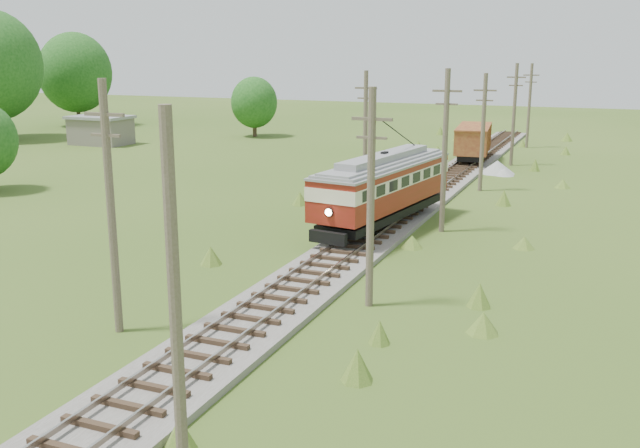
% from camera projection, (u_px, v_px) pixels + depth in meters
% --- Properties ---
extents(railbed_main, '(3.60, 96.00, 0.57)m').
position_uv_depth(railbed_main, '(402.00, 213.00, 43.95)').
color(railbed_main, '#605B54').
rests_on(railbed_main, ground).
extents(streetcar, '(4.64, 12.63, 5.72)m').
position_uv_depth(streetcar, '(384.00, 183.00, 39.98)').
color(streetcar, black).
rests_on(streetcar, ground).
extents(gondola, '(3.76, 8.80, 2.83)m').
position_uv_depth(gondola, '(473.00, 140.00, 64.00)').
color(gondola, black).
rests_on(gondola, ground).
extents(gravel_pile, '(2.97, 3.15, 1.08)m').
position_uv_depth(gravel_pile, '(498.00, 168.00, 58.95)').
color(gravel_pile, gray).
rests_on(gravel_pile, ground).
extents(utility_pole_r_1, '(0.30, 0.30, 8.80)m').
position_uv_depth(utility_pole_r_1, '(175.00, 305.00, 15.78)').
color(utility_pole_r_1, brown).
rests_on(utility_pole_r_1, ground).
extents(utility_pole_r_2, '(1.60, 0.30, 8.60)m').
position_uv_depth(utility_pole_r_2, '(371.00, 197.00, 27.36)').
color(utility_pole_r_2, brown).
rests_on(utility_pole_r_2, ground).
extents(utility_pole_r_3, '(1.60, 0.30, 9.00)m').
position_uv_depth(utility_pole_r_3, '(445.00, 150.00, 39.02)').
color(utility_pole_r_3, brown).
rests_on(utility_pole_r_3, ground).
extents(utility_pole_r_4, '(1.60, 0.30, 8.40)m').
position_uv_depth(utility_pole_r_4, '(483.00, 131.00, 50.83)').
color(utility_pole_r_4, brown).
rests_on(utility_pole_r_4, ground).
extents(utility_pole_r_5, '(1.60, 0.30, 8.90)m').
position_uv_depth(utility_pole_r_5, '(514.00, 114.00, 62.29)').
color(utility_pole_r_5, brown).
rests_on(utility_pole_r_5, ground).
extents(utility_pole_r_6, '(1.60, 0.30, 8.70)m').
position_uv_depth(utility_pole_r_6, '(529.00, 105.00, 74.06)').
color(utility_pole_r_6, brown).
rests_on(utility_pole_r_6, ground).
extents(utility_pole_l_a, '(1.60, 0.30, 9.00)m').
position_uv_depth(utility_pole_l_a, '(111.00, 206.00, 24.73)').
color(utility_pole_l_a, brown).
rests_on(utility_pole_l_a, ground).
extents(utility_pole_l_b, '(1.60, 0.30, 8.60)m').
position_uv_depth(utility_pole_l_b, '(365.00, 131.00, 50.02)').
color(utility_pole_l_b, brown).
rests_on(utility_pole_l_b, ground).
extents(tree_left_5, '(9.66, 9.66, 12.44)m').
position_uv_depth(tree_left_5, '(75.00, 73.00, 95.50)').
color(tree_left_5, '#38281C').
rests_on(tree_left_5, ground).
extents(tree_mid_a, '(5.46, 5.46, 7.03)m').
position_uv_depth(tree_mid_a, '(254.00, 102.00, 84.00)').
color(tree_mid_a, '#38281C').
rests_on(tree_mid_a, ground).
extents(shed, '(6.40, 4.40, 3.10)m').
position_uv_depth(shed, '(101.00, 130.00, 77.38)').
color(shed, slate).
rests_on(shed, ground).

